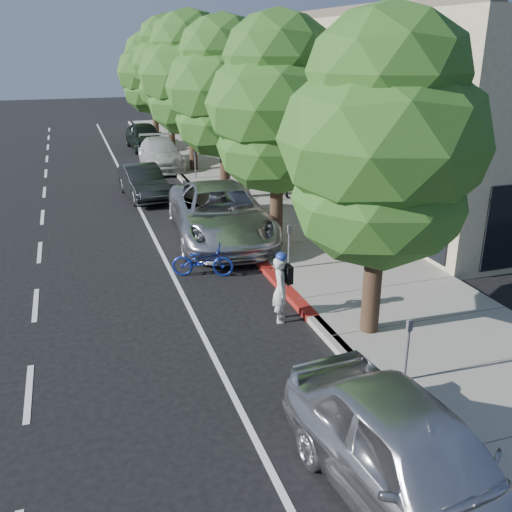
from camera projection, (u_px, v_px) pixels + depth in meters
name	position (u px, v px, depth m)	size (l,w,h in m)	color
ground	(297.00, 304.00, 14.21)	(120.00, 120.00, 0.00)	black
sidewalk	(274.00, 210.00, 21.97)	(4.60, 56.00, 0.15)	gray
curb	(217.00, 215.00, 21.30)	(0.30, 56.00, 0.15)	#9E998E
curb_red_segment	(283.00, 286.00, 15.07)	(0.32, 4.00, 0.15)	maroon
storefront_building	(337.00, 93.00, 31.80)	(10.00, 36.00, 7.00)	beige
street_tree_0	(383.00, 144.00, 11.20)	(4.24, 4.24, 6.89)	black
street_tree_1	(278.00, 107.00, 16.49)	(4.25, 4.25, 7.06)	black
street_tree_2	(223.00, 89.00, 21.81)	(4.49, 4.49, 7.21)	black
street_tree_3	(190.00, 75.00, 27.06)	(4.99, 4.99, 7.66)	black
street_tree_4	(168.00, 66.00, 32.33)	(4.18, 4.18, 7.68)	black
street_tree_5	(153.00, 73.00, 37.89)	(4.78, 4.78, 7.00)	black
cyclist	(281.00, 289.00, 13.12)	(0.58, 0.38, 1.58)	silver
bicycle	(203.00, 261.00, 15.78)	(0.60, 1.71, 0.90)	#162C97
silver_suv	(220.00, 213.00, 18.64)	(2.93, 6.35, 1.77)	silver
dark_sedan	(143.00, 182.00, 23.73)	(1.42, 4.08, 1.34)	black
white_pickup	(161.00, 154.00, 29.40)	(2.08, 5.12, 1.49)	silver
dark_suv_far	(145.00, 136.00, 34.61)	(1.86, 4.63, 1.58)	black
near_car_a	(413.00, 461.00, 7.71)	(1.93, 4.79, 1.63)	silver
pedestrian	(280.00, 178.00, 22.96)	(0.82, 0.64, 1.69)	black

